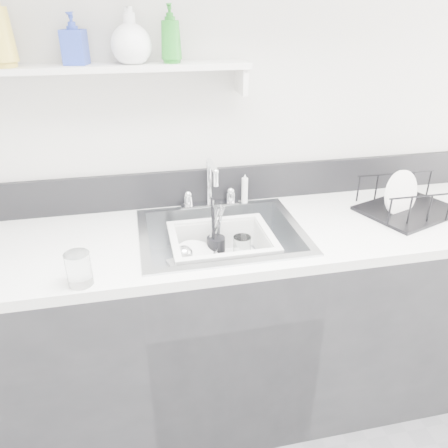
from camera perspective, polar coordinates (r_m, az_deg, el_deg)
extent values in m
cube|color=silver|center=(1.87, -2.32, 13.59)|extent=(3.50, 0.02, 2.60)
cube|color=#252528|center=(1.99, -0.31, -13.38)|extent=(3.20, 0.62, 0.88)
cube|color=white|center=(1.73, -0.35, -1.64)|extent=(3.20, 0.62, 0.04)
cube|color=black|center=(1.96, -2.15, 4.99)|extent=(3.20, 0.02, 0.16)
cube|color=silver|center=(1.95, -1.89, 2.56)|extent=(0.26, 0.06, 0.02)
cylinder|color=silver|center=(1.92, -4.69, 3.04)|extent=(0.04, 0.04, 0.05)
cylinder|color=silver|center=(1.95, 0.85, 3.52)|extent=(0.04, 0.04, 0.05)
cylinder|color=silver|center=(1.91, -1.93, 5.36)|extent=(0.02, 0.02, 0.20)
cylinder|color=silver|center=(1.80, -1.55, 7.63)|extent=(0.02, 0.15, 0.02)
cylinder|color=white|center=(1.95, 2.72, 4.62)|extent=(0.03, 0.03, 0.14)
cube|color=silver|center=(1.74, -14.15, 19.24)|extent=(1.00, 0.16, 0.02)
cube|color=silver|center=(1.80, 2.29, 18.26)|extent=(0.02, 0.14, 0.10)
cylinder|color=white|center=(1.78, -3.17, -5.58)|extent=(0.21, 0.21, 0.01)
cylinder|color=white|center=(1.78, -3.04, -5.14)|extent=(0.20, 0.20, 0.01)
cylinder|color=white|center=(1.75, -3.53, -4.45)|extent=(0.23, 0.22, 0.08)
cylinder|color=black|center=(1.83, -1.05, -3.11)|extent=(0.08, 0.08, 0.10)
cylinder|color=silver|center=(1.79, -1.51, -0.62)|extent=(0.01, 0.05, 0.19)
cylinder|color=silver|center=(1.79, -0.58, -1.07)|extent=(0.02, 0.04, 0.17)
cylinder|color=black|center=(1.78, -1.43, -0.14)|extent=(0.01, 0.06, 0.21)
cylinder|color=white|center=(1.81, 2.36, -3.20)|extent=(0.09, 0.09, 0.11)
cylinder|color=white|center=(1.46, -18.44, -5.60)|extent=(0.11, 0.11, 0.11)
imported|color=white|center=(1.76, 2.11, -5.42)|extent=(0.14, 0.14, 0.04)
imported|color=#2941B4|center=(1.74, -19.04, 21.91)|extent=(0.09, 0.10, 0.17)
imported|color=white|center=(1.72, -12.11, 22.89)|extent=(0.16, 0.16, 0.19)
imported|color=#1E7E20|center=(1.72, -6.98, 23.44)|extent=(0.10, 0.10, 0.20)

